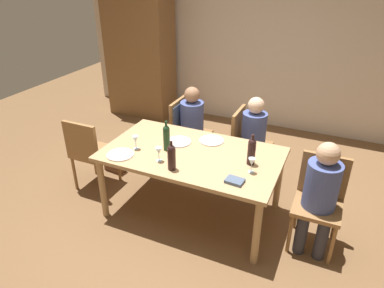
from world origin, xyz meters
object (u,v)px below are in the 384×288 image
at_px(dining_table, 192,159).
at_px(wine_bottle_dark_red, 172,156).
at_px(person_woman_host, 321,191).
at_px(dinner_plate_host, 179,142).
at_px(wine_bottle_tall_green, 167,137).
at_px(wine_glass_near_right, 135,140).
at_px(chair_right_end, 320,196).
at_px(dinner_plate_guest_left, 120,155).
at_px(dinner_plate_guest_right, 211,140).
at_px(person_man_guest, 194,122).
at_px(chair_left_end, 89,150).
at_px(handbag, 115,163).
at_px(wine_glass_near_left, 252,162).
at_px(chair_far_left, 183,124).
at_px(wine_bottle_short_olive, 252,151).
at_px(person_man_bearded, 256,134).
at_px(wine_glass_centre, 159,151).
at_px(chair_far_right, 246,140).
at_px(armoire_cabinet, 140,53).

height_order(dining_table, wine_bottle_dark_red, wine_bottle_dark_red).
bearing_deg(person_woman_host, dinner_plate_host, -6.64).
height_order(wine_bottle_tall_green, wine_glass_near_right, wine_bottle_tall_green).
height_order(chair_right_end, dinner_plate_guest_left, chair_right_end).
relative_size(chair_right_end, dinner_plate_guest_right, 3.40).
relative_size(dinner_plate_host, dinner_plate_guest_right, 1.01).
relative_size(chair_right_end, person_man_guest, 0.82).
relative_size(person_man_guest, wine_bottle_tall_green, 3.45).
relative_size(chair_left_end, handbag, 3.29).
xyz_separation_m(wine_glass_near_left, dinner_plate_guest_right, (-0.57, 0.44, -0.10)).
height_order(chair_far_left, dinner_plate_guest_left, chair_far_left).
bearing_deg(wine_bottle_short_olive, person_woman_host, -4.84).
bearing_deg(dinner_plate_guest_right, dinner_plate_guest_left, -137.34).
relative_size(person_woman_host, wine_glass_near_right, 7.64).
distance_m(wine_bottle_tall_green, handbag, 1.35).
bearing_deg(dinner_plate_guest_left, dining_table, 28.54).
xyz_separation_m(chair_left_end, dinner_plate_guest_right, (1.38, 0.41, 0.22)).
height_order(wine_bottle_short_olive, wine_glass_near_left, wine_bottle_short_olive).
distance_m(chair_right_end, handbag, 2.63).
bearing_deg(dinner_plate_guest_right, wine_glass_near_left, -37.69).
bearing_deg(dinner_plate_host, chair_far_left, 112.00).
distance_m(chair_far_left, wine_bottle_tall_green, 1.04).
bearing_deg(dinner_plate_host, dinner_plate_guest_left, -129.78).
xyz_separation_m(person_man_bearded, wine_bottle_tall_green, (-0.70, -0.96, 0.25)).
relative_size(dining_table, wine_glass_near_right, 12.25).
distance_m(chair_left_end, wine_bottle_dark_red, 1.33).
relative_size(dining_table, person_man_bearded, 1.64).
height_order(wine_glass_near_right, dinner_plate_host, wine_glass_near_right).
bearing_deg(wine_glass_centre, wine_glass_near_right, 160.54).
bearing_deg(person_man_bearded, wine_glass_near_right, -43.19).
relative_size(chair_right_end, person_woman_host, 0.81).
relative_size(chair_far_left, dinner_plate_guest_right, 3.40).
xyz_separation_m(wine_bottle_dark_red, dinner_plate_guest_right, (0.13, 0.70, -0.13)).
height_order(wine_bottle_dark_red, dinner_plate_host, wine_bottle_dark_red).
height_order(wine_glass_centre, handbag, wine_glass_centre).
relative_size(chair_left_end, wine_glass_centre, 6.17).
bearing_deg(dinner_plate_host, chair_far_right, 54.03).
xyz_separation_m(chair_right_end, wine_glass_centre, (-1.52, -0.37, 0.32)).
distance_m(dining_table, wine_bottle_tall_green, 0.35).
height_order(dining_table, chair_far_left, chair_far_left).
xyz_separation_m(chair_right_end, person_man_guest, (-1.68, 0.82, 0.12)).
distance_m(person_woman_host, wine_bottle_tall_green, 1.58).
bearing_deg(handbag, wine_bottle_tall_green, -21.18).
distance_m(chair_right_end, person_man_guest, 1.87).
bearing_deg(person_man_bearded, dinner_plate_guest_right, -30.73).
height_order(armoire_cabinet, wine_bottle_dark_red, armoire_cabinet).
distance_m(dining_table, person_man_bearded, 1.01).
distance_m(wine_glass_near_left, wine_glass_near_right, 1.23).
height_order(chair_far_right, wine_bottle_tall_green, wine_bottle_tall_green).
bearing_deg(chair_far_right, wine_bottle_dark_red, -15.95).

